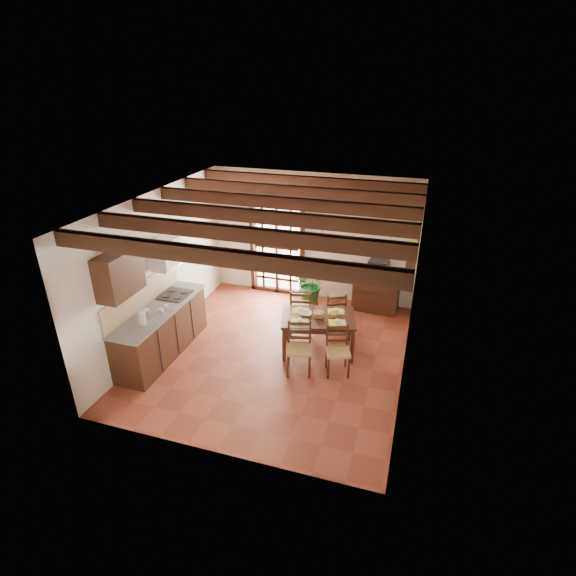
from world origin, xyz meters
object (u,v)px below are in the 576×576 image
at_px(chair_near_left, 299,357).
at_px(sideboard, 376,293).
at_px(kitchen_counter, 162,330).
at_px(potted_plant, 312,284).
at_px(pendant_lamp, 322,242).
at_px(crt_tv, 378,267).
at_px(chair_far_left, 301,318).
at_px(chair_far_right, 334,320).
at_px(dining_table, 318,321).
at_px(chair_near_right, 337,359).

bearing_deg(chair_near_left, sideboard, 55.32).
height_order(kitchen_counter, potted_plant, potted_plant).
height_order(potted_plant, pendant_lamp, pendant_lamp).
bearing_deg(crt_tv, chair_far_left, -126.77).
bearing_deg(chair_far_right, crt_tv, -143.43).
distance_m(dining_table, potted_plant, 1.63).
distance_m(chair_near_right, pendant_lamp, 1.99).
height_order(chair_far_left, pendant_lamp, pendant_lamp).
distance_m(kitchen_counter, dining_table, 2.81).
distance_m(crt_tv, pendant_lamp, 2.25).
xyz_separation_m(potted_plant, pendant_lamp, (0.53, -1.45, 1.51)).
bearing_deg(chair_far_left, potted_plant, -100.93).
height_order(chair_far_right, potted_plant, potted_plant).
relative_size(sideboard, potted_plant, 0.46).
xyz_separation_m(chair_far_right, sideboard, (0.65, 1.18, 0.12)).
distance_m(crt_tv, potted_plant, 1.44).
height_order(dining_table, potted_plant, potted_plant).
xyz_separation_m(chair_far_right, pendant_lamp, (-0.15, -0.63, 1.80)).
height_order(dining_table, crt_tv, crt_tv).
height_order(kitchen_counter, chair_far_left, kitchen_counter).
bearing_deg(sideboard, chair_far_right, -115.42).
bearing_deg(potted_plant, chair_far_right, -50.60).
xyz_separation_m(chair_near_left, potted_plant, (-0.38, 2.27, 0.28)).
distance_m(dining_table, chair_far_left, 0.80).
height_order(dining_table, chair_near_left, chair_near_left).
distance_m(dining_table, sideboard, 2.08).
relative_size(chair_near_left, sideboard, 0.96).
height_order(kitchen_counter, chair_near_right, kitchen_counter).
xyz_separation_m(crt_tv, pendant_lamp, (-0.80, -1.80, 1.09)).
xyz_separation_m(chair_near_left, pendant_lamp, (0.15, 0.82, 1.79)).
xyz_separation_m(chair_far_left, sideboard, (1.28, 1.34, 0.11)).
relative_size(chair_near_left, pendant_lamp, 1.08).
bearing_deg(pendant_lamp, crt_tv, 66.02).
bearing_deg(potted_plant, chair_near_left, -80.49).
xyz_separation_m(chair_far_right, crt_tv, (0.65, 1.17, 0.72)).
distance_m(chair_far_left, sideboard, 1.86).
relative_size(dining_table, chair_far_right, 1.67).
height_order(chair_far_right, crt_tv, crt_tv).
relative_size(chair_near_right, crt_tv, 2.01).
height_order(chair_near_left, chair_far_right, chair_near_left).
bearing_deg(potted_plant, chair_near_right, -64.43).
relative_size(kitchen_counter, sideboard, 2.38).
xyz_separation_m(dining_table, chair_near_right, (0.48, -0.56, -0.35)).
xyz_separation_m(sideboard, crt_tv, (0.00, -0.01, 0.59)).
height_order(chair_near_left, potted_plant, potted_plant).
xyz_separation_m(chair_near_right, potted_plant, (-1.01, 2.11, 0.30)).
bearing_deg(potted_plant, chair_far_left, -87.42).
distance_m(chair_near_right, chair_far_right, 1.33).
bearing_deg(kitchen_counter, potted_plant, 49.34).
xyz_separation_m(dining_table, chair_far_right, (0.15, 0.73, -0.34)).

